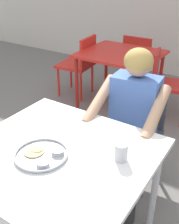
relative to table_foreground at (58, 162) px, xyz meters
name	(u,v)px	position (x,y,z in m)	size (l,w,h in m)	color
table_foreground	(58,162)	(0.00, 0.00, 0.00)	(1.03, 0.95, 0.76)	white
thali_tray	(42,154)	(-0.04, -0.08, 0.09)	(0.30, 0.30, 0.03)	#B7BABF
drinking_cup	(121,151)	(0.33, 0.13, 0.13)	(0.07, 0.07, 0.10)	silver
chair_foreground	(138,128)	(0.11, 0.90, -0.21)	(0.43, 0.47, 0.80)	#3F3F44
diner_foreground	(130,115)	(0.12, 0.68, 0.02)	(0.52, 0.58, 1.18)	#2B2B2B
table_background_red	(121,59)	(-0.61, 1.97, -0.03)	(0.93, 0.85, 0.73)	red
chair_red_left	(80,62)	(-1.23, 1.99, -0.19)	(0.48, 0.46, 0.84)	red
chair_red_right	(165,81)	(-0.05, 2.00, -0.20)	(0.51, 0.48, 0.82)	red
chair_red_far	(139,58)	(-0.66, 2.65, -0.21)	(0.44, 0.42, 0.80)	red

